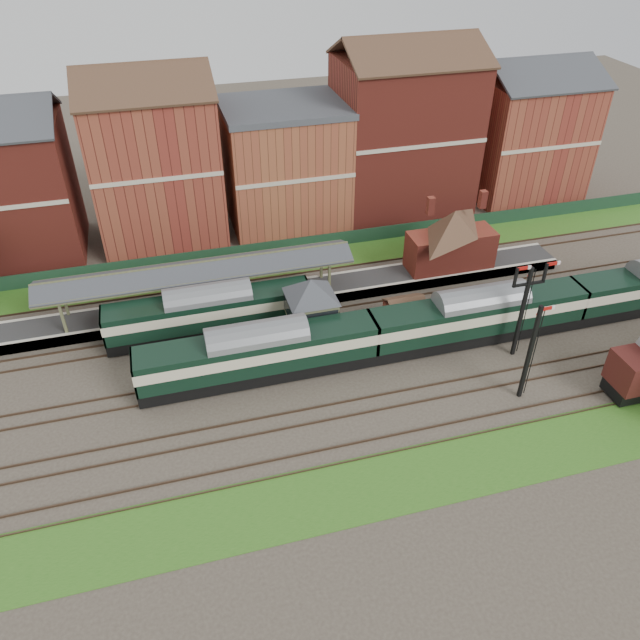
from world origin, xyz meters
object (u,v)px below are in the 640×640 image
object	(u,v)px
signal_box	(311,310)
semaphore_bracket	(524,306)
dmu_train	(478,316)
platform_railcar	(210,311)

from	to	relation	value
signal_box	semaphore_bracket	bearing A→B (deg)	-20.92
signal_box	dmu_train	distance (m)	13.34
semaphore_bracket	platform_railcar	size ratio (longest dim) A/B	0.49
signal_box	semaphore_bracket	world-z (taller)	semaphore_bracket
signal_box	platform_railcar	xyz separation A→B (m)	(-7.66, 3.25, -0.93)
semaphore_bracket	dmu_train	size ratio (longest dim) A/B	0.15
semaphore_bracket	signal_box	bearing A→B (deg)	159.08
semaphore_bracket	platform_railcar	xyz separation A→B (m)	(-22.69, 9.00, -2.37)
signal_box	dmu_train	xyz separation A→B (m)	(12.91, -3.25, -0.79)
dmu_train	semaphore_bracket	bearing A→B (deg)	-49.61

